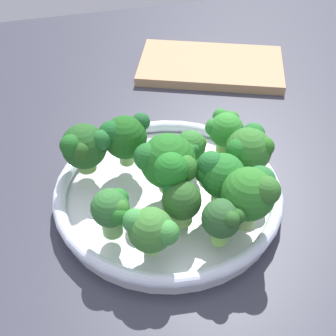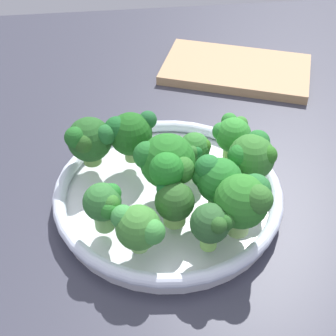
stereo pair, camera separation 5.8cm
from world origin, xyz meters
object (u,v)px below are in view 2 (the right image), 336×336
(broccoli_floret_4, at_px, (130,133))
(broccoli_floret_5, at_px, (195,150))
(broccoli_floret_2, at_px, (211,225))
(broccoli_floret_3, at_px, (232,134))
(broccoli_floret_1, at_px, (245,201))
(cutting_board, at_px, (236,69))
(broccoli_floret_11, at_px, (251,157))
(broccoli_floret_7, at_px, (89,140))
(broccoli_floret_9, at_px, (104,204))
(broccoli_floret_8, at_px, (174,201))
(broccoli_floret_0, at_px, (138,227))
(broccoli_floret_10, at_px, (167,162))
(broccoli_floret_6, at_px, (215,179))
(bowl, at_px, (168,194))

(broccoli_floret_4, xyz_separation_m, broccoli_floret_5, (0.08, -0.03, -0.01))
(broccoli_floret_5, bearing_deg, broccoli_floret_2, -92.04)
(broccoli_floret_2, bearing_deg, broccoli_floret_3, 69.52)
(broccoli_floret_1, relative_size, broccoli_floret_5, 1.54)
(broccoli_floret_1, relative_size, broccoli_floret_3, 1.31)
(broccoli_floret_3, bearing_deg, cutting_board, 74.70)
(broccoli_floret_4, height_order, broccoli_floret_11, broccoli_floret_11)
(broccoli_floret_7, height_order, broccoli_floret_9, broccoli_floret_7)
(broccoli_floret_9, xyz_separation_m, broccoli_floret_11, (0.18, 0.05, 0.01))
(broccoli_floret_4, relative_size, broccoli_floret_8, 1.25)
(broccoli_floret_7, bearing_deg, cutting_board, 44.76)
(broccoli_floret_0, xyz_separation_m, broccoli_floret_1, (0.12, 0.01, 0.01))
(broccoli_floret_7, relative_size, broccoli_floret_11, 0.94)
(broccoli_floret_0, height_order, broccoli_floret_1, broccoli_floret_1)
(broccoli_floret_1, height_order, broccoli_floret_4, broccoli_floret_1)
(broccoli_floret_2, xyz_separation_m, cutting_board, (0.13, 0.41, -0.06))
(broccoli_floret_4, xyz_separation_m, broccoli_floret_7, (-0.05, -0.00, -0.00))
(broccoli_floret_1, bearing_deg, broccoli_floret_8, 161.99)
(broccoli_floret_10, bearing_deg, broccoli_floret_4, 120.28)
(broccoli_floret_0, bearing_deg, broccoli_floret_5, 57.00)
(broccoli_floret_10, distance_m, broccoli_floret_11, 0.10)
(broccoli_floret_4, distance_m, broccoli_floret_7, 0.05)
(broccoli_floret_11, bearing_deg, broccoli_floret_5, 147.88)
(broccoli_floret_8, bearing_deg, broccoli_floret_7, 129.57)
(broccoli_floret_10, relative_size, cutting_board, 0.31)
(broccoli_floret_5, xyz_separation_m, broccoli_floret_11, (0.06, -0.04, 0.02))
(broccoli_floret_1, height_order, broccoli_floret_5, broccoli_floret_1)
(broccoli_floret_6, distance_m, broccoli_floret_9, 0.13)
(broccoli_floret_6, xyz_separation_m, broccoli_floret_11, (0.05, 0.03, -0.00))
(broccoli_floret_0, height_order, broccoli_floret_7, broccoli_floret_7)
(broccoli_floret_11, bearing_deg, broccoli_floret_6, -146.21)
(broccoli_floret_4, relative_size, cutting_board, 0.27)
(broccoli_floret_2, bearing_deg, broccoli_floret_0, 173.89)
(broccoli_floret_4, bearing_deg, broccoli_floret_10, -59.72)
(broccoli_floret_3, relative_size, broccoli_floret_10, 0.75)
(bowl, xyz_separation_m, broccoli_floret_8, (-0.00, -0.06, 0.05))
(broccoli_floret_0, bearing_deg, broccoli_floret_1, 5.45)
(broccoli_floret_6, bearing_deg, broccoli_floret_4, 132.90)
(broccoli_floret_0, relative_size, cutting_board, 0.22)
(broccoli_floret_3, bearing_deg, broccoli_floret_6, -114.27)
(broccoli_floret_9, height_order, cutting_board, broccoli_floret_9)
(bowl, bearing_deg, broccoli_floret_0, -114.71)
(broccoli_floret_4, height_order, broccoli_floret_10, broccoli_floret_10)
(broccoli_floret_1, bearing_deg, broccoli_floret_6, 120.05)
(broccoli_floret_2, relative_size, broccoli_floret_3, 0.99)
(broccoli_floret_0, distance_m, broccoli_floret_7, 0.16)
(bowl, bearing_deg, broccoli_floret_10, -106.72)
(broccoli_floret_8, bearing_deg, broccoli_floret_5, 66.71)
(broccoli_floret_3, height_order, broccoli_floret_6, broccoli_floret_6)
(broccoli_floret_0, bearing_deg, broccoli_floret_2, -6.11)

